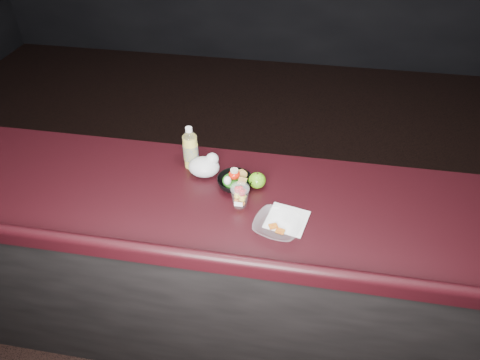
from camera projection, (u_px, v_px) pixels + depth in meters
name	position (u px, v px, depth m)	size (l,w,h in m)	color
room_shell	(187.00, 41.00, 1.11)	(8.00, 8.00, 8.00)	black
counter	(223.00, 271.00, 2.18)	(4.06, 0.71, 1.02)	black
lemonade_bottle	(191.00, 150.00, 1.97)	(0.07, 0.07, 0.21)	yellow
fruit_cup	(240.00, 194.00, 1.78)	(0.08, 0.08, 0.12)	white
green_apple	(257.00, 180.00, 1.89)	(0.08, 0.08, 0.08)	#35790E
plastic_bag	(205.00, 166.00, 1.95)	(0.14, 0.12, 0.11)	silver
snack_bowl	(235.00, 182.00, 1.89)	(0.19, 0.19, 0.09)	black
takeout_bowl	(277.00, 226.00, 1.69)	(0.23, 0.23, 0.05)	silver
paper_napkin	(287.00, 219.00, 1.75)	(0.16, 0.16, 0.00)	white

